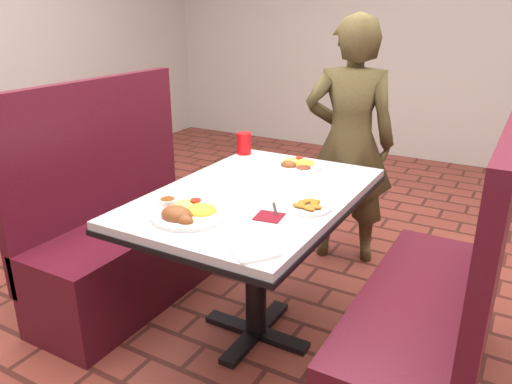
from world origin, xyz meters
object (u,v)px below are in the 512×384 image
booth_bench_left (129,239)px  far_dinner_plate (298,163)px  red_tumbler (244,143)px  booth_bench_right (431,326)px  dining_table (256,212)px  plantain_plate (308,206)px  diner_person (349,143)px  near_dinner_plate (187,209)px

booth_bench_left → far_dinner_plate: bearing=27.5°
far_dinner_plate → red_tumbler: red_tumbler is taller
booth_bench_right → red_tumbler: size_ratio=10.16×
booth_bench_right → booth_bench_left: bearing=180.0°
dining_table → red_tumbler: 0.63m
far_dinner_plate → booth_bench_left: bearing=-152.5°
far_dinner_plate → plantain_plate: far_dinner_plate is taller
diner_person → red_tumbler: diner_person is taller
red_tumbler → far_dinner_plate: bearing=-12.3°
dining_table → near_dinner_plate: bearing=-104.2°
booth_bench_right → dining_table: bearing=180.0°
dining_table → red_tumbler: red_tumbler is taller
far_dinner_plate → plantain_plate: bearing=-60.5°
dining_table → far_dinner_plate: far_dinner_plate is taller
plantain_plate → red_tumbler: size_ratio=1.58×
booth_bench_right → diner_person: (-0.73, 1.02, 0.42)m
dining_table → plantain_plate: (0.28, -0.06, 0.11)m
dining_table → near_dinner_plate: near_dinner_plate is taller
diner_person → near_dinner_plate: bearing=66.1°
plantain_plate → diner_person: bearing=101.1°
booth_bench_left → plantain_plate: 1.16m
near_dinner_plate → plantain_plate: 0.49m
booth_bench_right → red_tumbler: bearing=156.7°
booth_bench_right → near_dinner_plate: (-0.89, -0.38, 0.45)m
near_dinner_plate → dining_table: bearing=75.8°
dining_table → booth_bench_right: 0.86m
diner_person → far_dinner_plate: 0.60m
booth_bench_left → near_dinner_plate: (0.70, -0.38, 0.45)m
booth_bench_left → far_dinner_plate: (0.80, 0.42, 0.44)m
diner_person → near_dinner_plate: size_ratio=5.05×
dining_table → red_tumbler: bearing=125.8°
booth_bench_left → plantain_plate: size_ratio=6.41×
far_dinner_plate → booth_bench_right: bearing=-27.9°
far_dinner_plate → near_dinner_plate: bearing=-97.2°
far_dinner_plate → red_tumbler: size_ratio=2.11×
booth_bench_left → plantain_plate: (1.08, -0.06, 0.43)m
booth_bench_right → plantain_plate: (-0.52, -0.06, 0.43)m
dining_table → diner_person: 1.02m
booth_bench_left → diner_person: size_ratio=0.80×
booth_bench_left → diner_person: diner_person is taller
diner_person → plantain_plate: diner_person is taller
far_dinner_plate → red_tumbler: (-0.37, 0.08, 0.04)m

